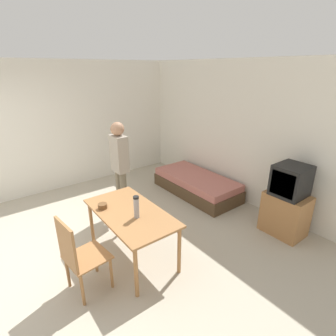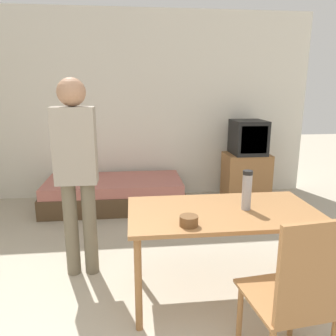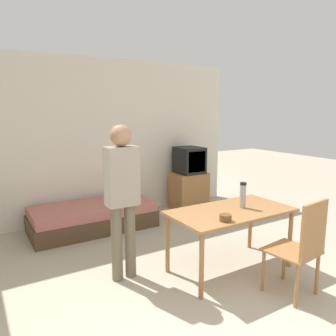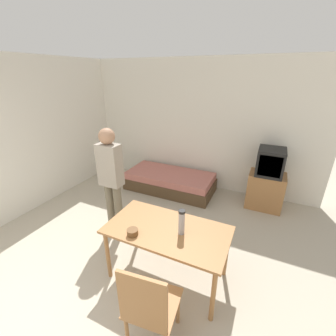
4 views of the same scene
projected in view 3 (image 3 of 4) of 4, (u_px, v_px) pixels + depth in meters
wall_back at (91, 140)px, 5.50m from camera, size 5.47×0.06×2.70m
daybed at (93, 217)px, 5.14m from camera, size 1.89×0.88×0.40m
tv at (189, 180)px, 6.17m from camera, size 0.64×0.50×1.17m
dining_table at (231, 216)px, 3.76m from camera, size 1.43×0.76×0.73m
wooden_chair at (302, 244)px, 3.19m from camera, size 0.50×0.50×1.01m
person_standing at (122, 191)px, 3.49m from camera, size 0.34×0.23×1.70m
thermos_flask at (243, 194)px, 3.80m from camera, size 0.07×0.07×0.30m
mate_bowl at (225, 218)px, 3.36m from camera, size 0.13×0.13×0.07m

